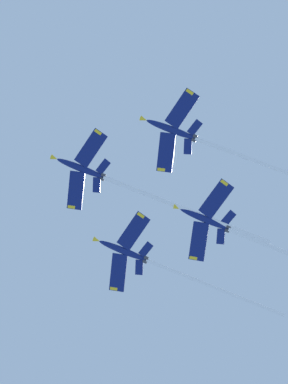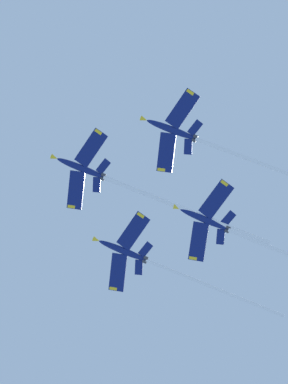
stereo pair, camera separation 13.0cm
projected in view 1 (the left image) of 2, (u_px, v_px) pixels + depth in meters
jet_lead at (131, 188)px, 173.12m from camera, size 40.03×40.32×11.14m
jet_left_wing at (208, 143)px, 169.11m from camera, size 34.75×34.85×9.44m
jet_right_wing at (153, 263)px, 174.19m from camera, size 35.12×35.29×9.68m
jet_slot at (258, 241)px, 169.15m from camera, size 39.05×40.51×10.56m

